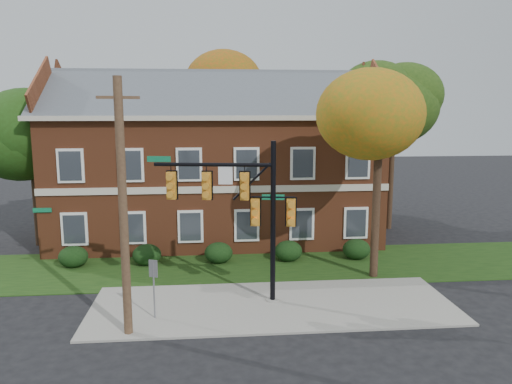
{
  "coord_description": "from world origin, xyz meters",
  "views": [
    {
      "loc": [
        -2.38,
        -17.22,
        7.58
      ],
      "look_at": [
        -0.48,
        3.0,
        4.18
      ],
      "focal_mm": 35.0,
      "sensor_mm": 36.0,
      "label": 1
    }
  ],
  "objects": [
    {
      "name": "sidewalk",
      "position": [
        0.0,
        1.0,
        0.04
      ],
      "size": [
        14.0,
        5.0,
        0.08
      ],
      "primitive_type": "cube",
      "color": "gray",
      "rests_on": "ground"
    },
    {
      "name": "ground",
      "position": [
        0.0,
        0.0,
        0.0
      ],
      "size": [
        120.0,
        120.0,
        0.0
      ],
      "primitive_type": "plane",
      "color": "black",
      "rests_on": "ground"
    },
    {
      "name": "tree_right_rear",
      "position": [
        9.31,
        12.81,
        8.12
      ],
      "size": [
        6.3,
        5.95,
        10.62
      ],
      "color": "black",
      "rests_on": "ground"
    },
    {
      "name": "hedge_far_right",
      "position": [
        5.0,
        6.7,
        0.53
      ],
      "size": [
        1.4,
        1.26,
        1.05
      ],
      "primitive_type": "ellipsoid",
      "color": "black",
      "rests_on": "ground"
    },
    {
      "name": "grass_strip",
      "position": [
        0.0,
        6.0,
        0.02
      ],
      "size": [
        30.0,
        6.0,
        0.04
      ],
      "primitive_type": "cube",
      "color": "#193811",
      "rests_on": "ground"
    },
    {
      "name": "traffic_signal",
      "position": [
        -1.11,
        1.55,
        3.96
      ],
      "size": [
        5.68,
        1.05,
        6.39
      ],
      "rotation": [
        0.0,
        0.0,
        -0.15
      ],
      "color": "gray",
      "rests_on": "ground"
    },
    {
      "name": "hedge_center",
      "position": [
        -2.0,
        6.7,
        0.53
      ],
      "size": [
        1.4,
        1.26,
        1.05
      ],
      "primitive_type": "ellipsoid",
      "color": "black",
      "rests_on": "ground"
    },
    {
      "name": "tree_near_right",
      "position": [
        5.22,
        3.87,
        6.67
      ],
      "size": [
        4.5,
        4.25,
        8.58
      ],
      "color": "black",
      "rests_on": "ground"
    },
    {
      "name": "tree_far_rear",
      "position": [
        -0.66,
        19.79,
        8.84
      ],
      "size": [
        6.84,
        6.46,
        11.52
      ],
      "color": "black",
      "rests_on": "ground"
    },
    {
      "name": "hedge_far_left",
      "position": [
        -9.0,
        6.7,
        0.53
      ],
      "size": [
        1.4,
        1.26,
        1.05
      ],
      "primitive_type": "ellipsoid",
      "color": "black",
      "rests_on": "ground"
    },
    {
      "name": "tree_left_rear",
      "position": [
        -11.73,
        10.84,
        6.68
      ],
      "size": [
        5.4,
        5.1,
        8.88
      ],
      "color": "black",
      "rests_on": "ground"
    },
    {
      "name": "hedge_right",
      "position": [
        1.5,
        6.7,
        0.53
      ],
      "size": [
        1.4,
        1.26,
        1.05
      ],
      "primitive_type": "ellipsoid",
      "color": "black",
      "rests_on": "ground"
    },
    {
      "name": "utility_pole",
      "position": [
        -5.2,
        -1.0,
        4.36
      ],
      "size": [
        1.3,
        0.5,
        8.6
      ],
      "rotation": [
        0.0,
        0.0,
        0.31
      ],
      "color": "#462F20",
      "rests_on": "ground"
    },
    {
      "name": "hedge_left",
      "position": [
        -5.5,
        6.7,
        0.53
      ],
      "size": [
        1.4,
        1.26,
        1.05
      ],
      "primitive_type": "ellipsoid",
      "color": "black",
      "rests_on": "ground"
    },
    {
      "name": "apartment_building",
      "position": [
        -2.0,
        11.95,
        4.99
      ],
      "size": [
        18.8,
        8.8,
        9.74
      ],
      "color": "brown",
      "rests_on": "ground"
    },
    {
      "name": "sign_post",
      "position": [
        -4.44,
        0.16,
        1.53
      ],
      "size": [
        0.32,
        0.16,
        2.26
      ],
      "rotation": [
        0.0,
        0.0,
        -0.37
      ],
      "color": "slate",
      "rests_on": "ground"
    }
  ]
}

